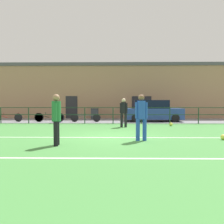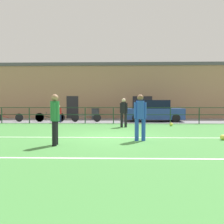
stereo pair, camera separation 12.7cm
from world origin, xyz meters
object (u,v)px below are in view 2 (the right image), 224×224
bicycle_parked_0 (86,118)px  bicycle_parked_1 (50,117)px  bicycle_parked_3 (9,117)px  bicycle_parked_2 (49,117)px  trash_bin_0 (95,114)px  soccer_ball_match (171,124)px  parked_car_red (153,111)px  player_goalkeeper (124,111)px  player_winger (140,115)px  soccer_ball_spare (223,137)px  spectator_child (59,113)px  player_striker (55,116)px

bicycle_parked_0 → bicycle_parked_1: 2.78m
bicycle_parked_1 → bicycle_parked_3: (-3.22, 0.00, -0.02)m
bicycle_parked_2 → trash_bin_0: (3.28, 2.54, 0.14)m
bicycle_parked_1 → soccer_ball_match: bearing=-17.7°
parked_car_red → bicycle_parked_2: bearing=-175.4°
player_goalkeeper → parked_car_red: size_ratio=0.39×
player_goalkeeper → bicycle_parked_3: (-8.78, 3.47, -0.64)m
bicycle_parked_3 → player_winger: bearing=-41.6°
bicycle_parked_3 → soccer_ball_spare: bearing=-32.4°
soccer_ball_match → bicycle_parked_0: size_ratio=0.09×
soccer_ball_match → spectator_child: (-7.71, 2.11, 0.63)m
soccer_ball_spare → bicycle_parked_3: 14.88m
bicycle_parked_0 → bicycle_parked_2: bearing=180.0°
soccer_ball_match → trash_bin_0: (-5.35, 5.28, 0.40)m
soccer_ball_spare → bicycle_parked_2: size_ratio=0.10×
player_goalkeeper → spectator_child: (-4.68, 2.85, -0.24)m
bicycle_parked_1 → bicycle_parked_3: bearing=180.0°
player_winger → bicycle_parked_0: bearing=-74.8°
player_winger → bicycle_parked_3: bearing=-48.1°
player_goalkeeper → player_winger: 4.79m
player_winger → player_goalkeeper: bearing=-90.5°
spectator_child → parked_car_red: size_ratio=0.29×
bicycle_parked_0 → trash_bin_0: size_ratio=2.38×
bicycle_parked_3 → soccer_ball_match: bearing=-13.1°
player_winger → spectator_child: bearing=-62.3°
parked_car_red → bicycle_parked_3: bearing=-176.7°
bicycle_parked_1 → bicycle_parked_3: 3.22m
soccer_ball_spare → bicycle_parked_0: bicycle_parked_0 is taller
parked_car_red → bicycle_parked_3: size_ratio=1.93×
soccer_ball_match → bicycle_parked_3: 12.13m
bicycle_parked_0 → parked_car_red: bearing=7.1°
soccer_ball_spare → trash_bin_0: (-6.10, 10.51, 0.40)m
parked_car_red → bicycle_parked_1: (-8.01, -0.65, -0.43)m
soccer_ball_spare → player_striker: bearing=-168.7°
parked_car_red → player_winger: bearing=-102.3°
trash_bin_0 → bicycle_parked_3: bearing=-158.6°
bicycle_parked_0 → bicycle_parked_3: size_ratio=1.00×
soccer_ball_spare → soccer_ball_match: bearing=98.2°
player_striker → player_winger: player_winger is taller
parked_car_red → bicycle_parked_2: 8.08m
bicycle_parked_0 → bicycle_parked_1: size_ratio=1.00×
bicycle_parked_0 → bicycle_parked_3: bearing=180.0°
player_striker → soccer_ball_match: player_striker is taller
player_winger → bicycle_parked_0: player_winger is taller
soccer_ball_spare → player_goalkeeper: bearing=130.1°
player_striker → player_winger: (3.01, 0.99, 0.01)m
bicycle_parked_2 → bicycle_parked_3: 3.18m
parked_car_red → soccer_ball_spare: bearing=-81.2°
soccer_ball_spare → spectator_child: size_ratio=0.17×
bicycle_parked_2 → trash_bin_0: 4.15m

